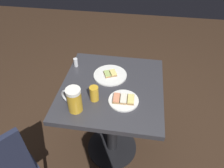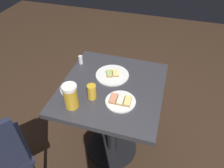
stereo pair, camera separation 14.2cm
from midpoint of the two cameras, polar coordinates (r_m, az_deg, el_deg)
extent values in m
plane|color=#382619|center=(2.01, 2.11, -16.80)|extent=(6.00, 6.00, 0.00)
cylinder|color=black|center=(2.00, 2.11, -16.69)|extent=(0.44, 0.44, 0.01)
cylinder|color=black|center=(1.70, 2.41, -10.16)|extent=(0.09, 0.09, 0.72)
cube|color=#333338|center=(1.44, 2.81, -1.26)|extent=(0.69, 0.73, 0.04)
cylinder|color=white|center=(1.32, 5.39, -4.86)|extent=(0.19, 0.19, 0.01)
cube|color=#9E7547|center=(1.32, 3.50, -4.18)|extent=(0.04, 0.08, 0.01)
cube|color=#EA8E66|center=(1.31, 3.52, -3.87)|extent=(0.04, 0.08, 0.01)
cube|color=#9E7547|center=(1.32, 5.42, -4.52)|extent=(0.04, 0.08, 0.01)
cube|color=white|center=(1.31, 5.45, -4.22)|extent=(0.04, 0.08, 0.01)
cube|color=#9E7547|center=(1.31, 7.35, -4.86)|extent=(0.04, 0.08, 0.01)
cube|color=#EFE07A|center=(1.31, 7.39, -4.56)|extent=(0.04, 0.08, 0.01)
cylinder|color=white|center=(1.52, 2.75, 2.34)|extent=(0.24, 0.24, 0.01)
cube|color=#9E7547|center=(1.51, 3.59, 2.73)|extent=(0.06, 0.08, 0.01)
cube|color=#EFE07A|center=(1.51, 3.60, 3.03)|extent=(0.06, 0.08, 0.01)
cube|color=#9E7547|center=(1.50, 1.94, 2.59)|extent=(0.06, 0.08, 0.01)
cube|color=#ADC66B|center=(1.50, 1.95, 2.89)|extent=(0.06, 0.08, 0.01)
cylinder|color=gold|center=(1.26, -7.92, -3.77)|extent=(0.09, 0.09, 0.14)
cylinder|color=white|center=(1.21, -8.27, -1.05)|extent=(0.09, 0.09, 0.02)
torus|color=silver|center=(1.29, -9.63, -2.40)|extent=(0.09, 0.05, 0.09)
cylinder|color=gold|center=(1.32, -2.43, -2.25)|extent=(0.06, 0.06, 0.10)
cylinder|color=silver|center=(1.63, -6.01, 6.44)|extent=(0.03, 0.03, 0.07)
cylinder|color=#1E2338|center=(1.86, -20.74, -15.47)|extent=(0.03, 0.03, 0.45)
camera|label=1|loc=(0.07, -87.13, 2.51)|focal=33.79mm
camera|label=2|loc=(0.07, 92.87, -2.51)|focal=33.79mm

